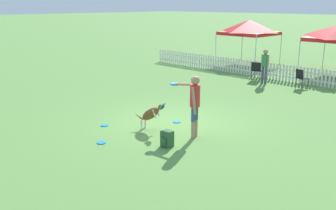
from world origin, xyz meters
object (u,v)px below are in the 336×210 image
at_px(frisbee_midfield, 177,122).
at_px(backpack_on_grass, 167,139).
at_px(frisbee_near_handler, 105,125).
at_px(spectator_standing, 265,63).
at_px(handler_person, 194,99).
at_px(frisbee_near_dog, 102,143).
at_px(folding_chair_center, 301,77).
at_px(canopy_tent_secondary, 249,27).
at_px(folding_chair_blue_left, 257,69).
at_px(leaping_dog, 151,114).

height_order(frisbee_midfield, backpack_on_grass, backpack_on_grass).
height_order(frisbee_near_handler, spectator_standing, spectator_standing).
height_order(handler_person, frisbee_near_dog, handler_person).
bearing_deg(frisbee_near_handler, handler_person, 24.71).
bearing_deg(spectator_standing, folding_chair_center, -163.39).
height_order(backpack_on_grass, spectator_standing, spectator_standing).
xyz_separation_m(frisbee_midfield, spectator_standing, (-1.21, 7.17, 0.96)).
distance_m(handler_person, backpack_on_grass, 1.38).
distance_m(handler_person, canopy_tent_secondary, 13.96).
xyz_separation_m(frisbee_near_handler, canopy_tent_secondary, (-3.79, 13.56, 2.22)).
relative_size(folding_chair_blue_left, spectator_standing, 0.56).
height_order(frisbee_near_dog, spectator_standing, spectator_standing).
xyz_separation_m(handler_person, frisbee_near_dog, (-1.43, -2.13, -1.10)).
bearing_deg(leaping_dog, frisbee_midfield, 160.46).
bearing_deg(folding_chair_blue_left, folding_chair_center, 166.40).
xyz_separation_m(leaping_dog, frisbee_midfield, (0.01, 1.09, -0.50)).
distance_m(folding_chair_blue_left, canopy_tent_secondary, 5.42).
height_order(handler_person, leaping_dog, handler_person).
bearing_deg(canopy_tent_secondary, folding_chair_blue_left, -51.69).
height_order(canopy_tent_secondary, spectator_standing, canopy_tent_secondary).
height_order(leaping_dog, backpack_on_grass, leaping_dog).
bearing_deg(folding_chair_center, canopy_tent_secondary, -18.13).
relative_size(frisbee_midfield, folding_chair_blue_left, 0.27).
height_order(frisbee_midfield, canopy_tent_secondary, canopy_tent_secondary).
bearing_deg(frisbee_midfield, frisbee_near_dog, -93.51).
bearing_deg(leaping_dog, folding_chair_center, 158.27).
height_order(frisbee_near_dog, frisbee_midfield, same).
height_order(leaping_dog, canopy_tent_secondary, canopy_tent_secondary).
relative_size(handler_person, folding_chair_blue_left, 1.96).
xyz_separation_m(folding_chair_center, spectator_standing, (-1.64, -0.37, 0.46)).
xyz_separation_m(leaping_dog, canopy_tent_secondary, (-5.11, 12.80, 1.73)).
bearing_deg(frisbee_near_handler, folding_chair_center, 79.35).
height_order(leaping_dog, frisbee_near_dog, leaping_dog).
distance_m(frisbee_midfield, folding_chair_blue_left, 7.93).
distance_m(handler_person, folding_chair_center, 8.24).
distance_m(frisbee_midfield, canopy_tent_secondary, 12.98).
bearing_deg(folding_chair_blue_left, frisbee_near_handler, 83.42).
distance_m(frisbee_midfield, backpack_on_grass, 2.12).
height_order(folding_chair_blue_left, canopy_tent_secondary, canopy_tent_secondary).
bearing_deg(folding_chair_blue_left, frisbee_near_dog, 89.39).
height_order(frisbee_near_handler, folding_chair_center, folding_chair_center).
relative_size(frisbee_near_dog, frisbee_midfield, 1.00).
bearing_deg(leaping_dog, canopy_tent_secondary, -177.05).
relative_size(frisbee_midfield, backpack_on_grass, 0.56).
bearing_deg(canopy_tent_secondary, leaping_dog, -68.25).
distance_m(leaping_dog, frisbee_near_handler, 1.60).
relative_size(leaping_dog, backpack_on_grass, 2.42).
bearing_deg(canopy_tent_secondary, handler_person, -62.70).
bearing_deg(frisbee_near_dog, leaping_dog, 84.73).
relative_size(handler_person, spectator_standing, 1.09).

